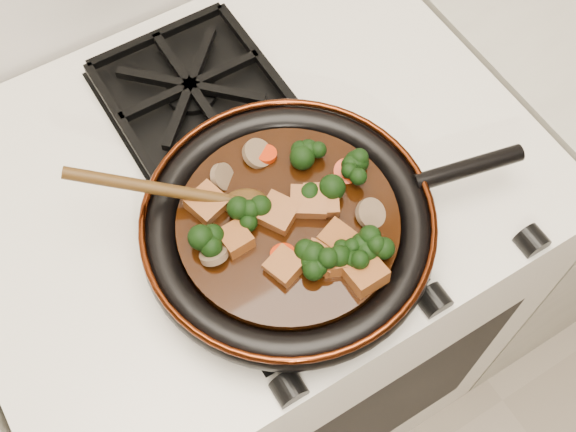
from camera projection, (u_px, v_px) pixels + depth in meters
stove at (256, 299)px, 1.34m from camera, size 0.76×0.60×0.90m
burner_grate_front at (299, 246)px, 0.87m from camera, size 0.23×0.23×0.03m
burner_grate_back at (191, 90)px, 0.99m from camera, size 0.23×0.23×0.03m
skillet at (290, 226)px, 0.85m from camera, size 0.47×0.35×0.05m
braising_sauce at (288, 225)px, 0.85m from camera, size 0.26×0.26×0.02m
tofu_cube_0 at (207, 204)px, 0.84m from camera, size 0.05×0.05×0.03m
tofu_cube_1 at (285, 266)px, 0.80m from camera, size 0.05×0.05×0.03m
tofu_cube_2 at (278, 214)px, 0.83m from camera, size 0.06×0.06×0.03m
tofu_cube_3 at (236, 239)px, 0.82m from camera, size 0.03×0.04×0.02m
tofu_cube_4 at (336, 239)px, 0.82m from camera, size 0.05×0.05×0.03m
tofu_cube_5 at (337, 258)px, 0.81m from camera, size 0.05×0.05×0.03m
tofu_cube_6 at (321, 201)px, 0.84m from camera, size 0.06×0.06×0.03m
tofu_cube_7 at (308, 203)px, 0.84m from camera, size 0.06×0.06×0.03m
tofu_cube_8 at (320, 258)px, 0.81m from camera, size 0.05×0.05×0.02m
tofu_cube_9 at (366, 274)px, 0.80m from camera, size 0.04×0.04×0.03m
broccoli_floret_0 at (371, 251)px, 0.80m from camera, size 0.08×0.08×0.06m
broccoli_floret_1 at (308, 153)px, 0.87m from camera, size 0.08×0.07×0.07m
broccoli_floret_2 at (350, 256)px, 0.80m from camera, size 0.08×0.08×0.06m
broccoli_floret_3 at (318, 191)px, 0.85m from camera, size 0.08×0.08×0.06m
broccoli_floret_4 at (206, 243)px, 0.81m from camera, size 0.08×0.09×0.07m
broccoli_floret_5 at (315, 258)px, 0.80m from camera, size 0.08×0.08×0.06m
broccoli_floret_6 at (356, 171)px, 0.86m from camera, size 0.07×0.08×0.06m
broccoli_floret_7 at (253, 217)px, 0.83m from camera, size 0.07×0.08×0.06m
carrot_coin_0 at (347, 171)px, 0.86m from camera, size 0.03×0.03×0.02m
carrot_coin_1 at (266, 154)px, 0.88m from camera, size 0.03×0.03×0.01m
carrot_coin_2 at (283, 255)px, 0.81m from camera, size 0.03×0.03×0.01m
carrot_coin_3 at (347, 247)px, 0.82m from camera, size 0.03×0.03×0.02m
carrot_coin_4 at (234, 240)px, 0.82m from camera, size 0.03×0.03×0.02m
mushroom_slice_0 at (365, 249)px, 0.81m from camera, size 0.04×0.04×0.02m
mushroom_slice_1 at (371, 214)px, 0.83m from camera, size 0.05×0.05×0.03m
mushroom_slice_2 at (222, 177)px, 0.86m from camera, size 0.04×0.04×0.03m
mushroom_slice_3 at (258, 154)px, 0.87m from camera, size 0.05×0.05×0.03m
mushroom_slice_4 at (214, 255)px, 0.81m from camera, size 0.04×0.03×0.02m
wooden_spoon at (199, 195)px, 0.83m from camera, size 0.13×0.10×0.21m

